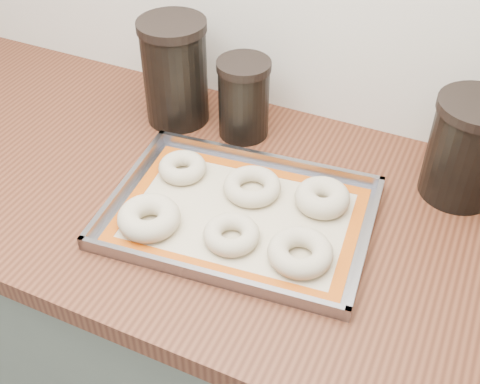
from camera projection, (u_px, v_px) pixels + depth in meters
The scene contains 13 objects.
cabinet at pixel (307, 374), 1.37m from camera, with size 3.00×0.65×0.86m, color #5E6A5E.
countertop at pixel (325, 234), 1.07m from camera, with size 3.06×0.68×0.04m, color #5C2F1B.
baking_tray at pixel (240, 214), 1.07m from camera, with size 0.49×0.37×0.03m.
baking_mat at pixel (240, 215), 1.07m from camera, with size 0.45×0.33×0.00m.
bagel_front_left at pixel (149, 218), 1.04m from camera, with size 0.11×0.11×0.04m, color #BDB093.
bagel_front_mid at pixel (232, 234), 1.01m from camera, with size 0.10×0.10×0.03m, color #BDB093.
bagel_front_right at pixel (300, 252), 0.98m from camera, with size 0.11×0.11×0.03m, color #BDB093.
bagel_back_left at pixel (182, 168), 1.15m from camera, with size 0.09×0.09×0.03m, color #BDB093.
bagel_back_mid at pixel (252, 186), 1.11m from camera, with size 0.11×0.11×0.03m, color #BDB093.
bagel_back_right at pixel (322, 198), 1.08m from camera, with size 0.10×0.10×0.04m, color #BDB093.
canister_left at pixel (175, 72), 1.24m from camera, with size 0.14×0.14×0.22m.
canister_mid at pixel (244, 98), 1.22m from camera, with size 0.11×0.11×0.17m.
canister_right at pixel (468, 149), 1.06m from camera, with size 0.15×0.15×0.20m.
Camera 1 is at (0.18, 0.92, 1.64)m, focal length 45.00 mm.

